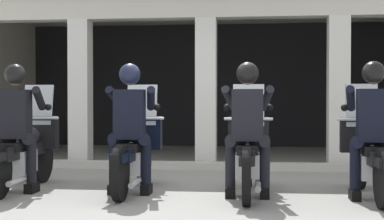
% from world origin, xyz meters
% --- Properties ---
extents(ground_plane, '(80.00, 80.00, 0.00)m').
position_xyz_m(ground_plane, '(0.00, 3.00, 0.00)').
color(ground_plane, gray).
extents(station_building, '(10.00, 4.89, 3.13)m').
position_xyz_m(station_building, '(-0.05, 5.11, 2.00)').
color(station_building, black).
rests_on(station_building, ground).
extents(kerb_strip, '(9.50, 0.24, 0.12)m').
position_xyz_m(kerb_strip, '(-0.05, 2.17, 0.06)').
color(kerb_strip, '#B7B5AD').
rests_on(kerb_strip, ground).
extents(motorcycle_far_left, '(0.62, 2.04, 1.35)m').
position_xyz_m(motorcycle_far_left, '(-2.13, -0.15, 0.50)').
color(motorcycle_far_left, black).
rests_on(motorcycle_far_left, ground).
extents(police_officer_far_left, '(0.63, 0.61, 1.58)m').
position_xyz_m(police_officer_far_left, '(-2.13, -0.44, 0.94)').
color(police_officer_far_left, black).
rests_on(police_officer_far_left, ground).
extents(motorcycle_center_left, '(0.62, 2.04, 1.35)m').
position_xyz_m(motorcycle_center_left, '(-0.71, -0.11, 0.50)').
color(motorcycle_center_left, black).
rests_on(motorcycle_center_left, ground).
extents(police_officer_center_left, '(0.63, 0.61, 1.58)m').
position_xyz_m(police_officer_center_left, '(-0.71, -0.39, 0.94)').
color(police_officer_center_left, black).
rests_on(police_officer_center_left, ground).
extents(motorcycle_center_right, '(0.62, 2.04, 1.35)m').
position_xyz_m(motorcycle_center_right, '(0.71, -0.22, 0.50)').
color(motorcycle_center_right, black).
rests_on(motorcycle_center_right, ground).
extents(police_officer_center_right, '(0.63, 0.61, 1.58)m').
position_xyz_m(police_officer_center_right, '(0.71, -0.50, 0.94)').
color(police_officer_center_right, black).
rests_on(police_officer_center_right, ground).
extents(motorcycle_far_right, '(0.62, 2.04, 1.35)m').
position_xyz_m(motorcycle_far_right, '(2.13, -0.24, 0.50)').
color(motorcycle_far_right, black).
rests_on(motorcycle_far_right, ground).
extents(police_officer_far_right, '(0.63, 0.61, 1.58)m').
position_xyz_m(police_officer_far_right, '(2.13, -0.52, 0.94)').
color(police_officer_far_right, black).
rests_on(police_officer_far_right, ground).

